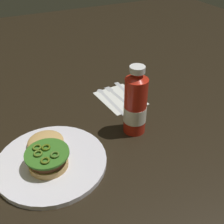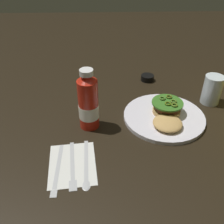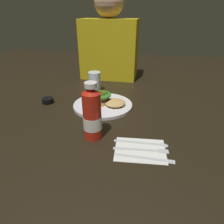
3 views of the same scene
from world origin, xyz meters
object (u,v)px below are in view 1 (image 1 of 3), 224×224
(dinner_plate, at_px, (52,162))
(fork_utensil, at_px, (117,95))
(butter_knife, at_px, (126,91))
(burger_sandwich, at_px, (47,152))
(napkin, at_px, (120,98))
(spoon_utensil, at_px, (107,97))
(ketchup_bottle, at_px, (135,105))

(dinner_plate, relative_size, fork_utensil, 1.54)
(butter_knife, height_order, fork_utensil, same)
(dinner_plate, xyz_separation_m, butter_knife, (0.25, -0.36, -0.00))
(dinner_plate, height_order, burger_sandwich, burger_sandwich)
(napkin, xyz_separation_m, butter_knife, (0.03, -0.04, 0.00))
(butter_knife, relative_size, fork_utensil, 1.02)
(burger_sandwich, bearing_deg, butter_knife, -57.36)
(napkin, bearing_deg, spoon_utensil, 58.60)
(napkin, distance_m, spoon_utensil, 0.05)
(dinner_plate, height_order, spoon_utensil, dinner_plate)
(dinner_plate, relative_size, butter_knife, 1.50)
(butter_knife, bearing_deg, dinner_plate, 124.43)
(butter_knife, height_order, spoon_utensil, same)
(burger_sandwich, height_order, ketchup_bottle, ketchup_bottle)
(dinner_plate, relative_size, spoon_utensil, 1.50)
(spoon_utensil, bearing_deg, fork_utensil, -99.80)
(dinner_plate, bearing_deg, ketchup_bottle, -83.28)
(fork_utensil, bearing_deg, napkin, -173.66)
(napkin, height_order, fork_utensil, fork_utensil)
(dinner_plate, xyz_separation_m, ketchup_bottle, (0.03, -0.27, 0.09))
(burger_sandwich, xyz_separation_m, butter_knife, (0.23, -0.36, -0.03))
(dinner_plate, bearing_deg, napkin, -55.78)
(napkin, height_order, butter_knife, butter_knife)
(burger_sandwich, xyz_separation_m, napkin, (0.20, -0.32, -0.03))
(fork_utensil, bearing_deg, dinner_plate, 126.67)
(burger_sandwich, bearing_deg, ketchup_bottle, -85.91)
(burger_sandwich, distance_m, napkin, 0.38)
(ketchup_bottle, xyz_separation_m, spoon_utensil, (0.21, -0.00, -0.09))
(butter_knife, bearing_deg, ketchup_bottle, 158.10)
(ketchup_bottle, bearing_deg, burger_sandwich, 94.09)
(dinner_plate, height_order, ketchup_bottle, ketchup_bottle)
(dinner_plate, height_order, napkin, dinner_plate)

